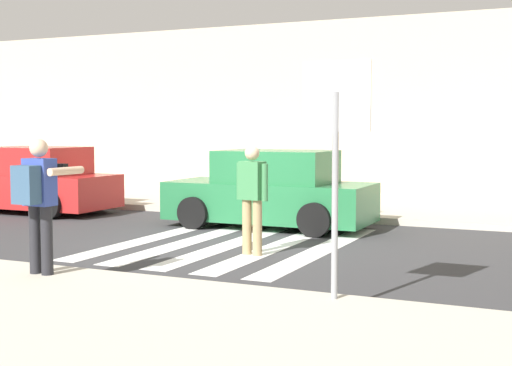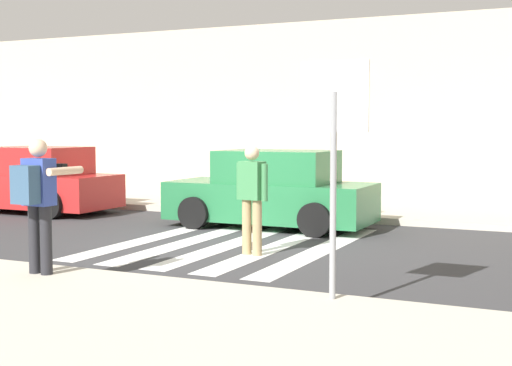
% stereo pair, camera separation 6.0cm
% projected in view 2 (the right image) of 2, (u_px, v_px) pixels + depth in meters
% --- Properties ---
extents(ground_plane, '(120.00, 120.00, 0.00)m').
position_uv_depth(ground_plane, '(229.00, 245.00, 12.17)').
color(ground_plane, '#38383A').
extents(sidewalk_far, '(60.00, 4.80, 0.14)m').
position_uv_depth(sidewalk_far, '(339.00, 206.00, 17.59)').
color(sidewalk_far, beige).
rests_on(sidewalk_far, ground).
extents(building_facade_far, '(56.00, 4.00, 5.00)m').
position_uv_depth(building_facade_far, '(386.00, 111.00, 21.38)').
color(building_facade_far, beige).
rests_on(building_facade_far, ground).
extents(crosswalk_stripe_0, '(0.44, 5.20, 0.01)m').
position_uv_depth(crosswalk_stripe_0, '(156.00, 237.00, 13.03)').
color(crosswalk_stripe_0, silver).
rests_on(crosswalk_stripe_0, ground).
extents(crosswalk_stripe_1, '(0.44, 5.20, 0.01)m').
position_uv_depth(crosswalk_stripe_1, '(194.00, 240.00, 12.69)').
color(crosswalk_stripe_1, silver).
rests_on(crosswalk_stripe_1, ground).
extents(crosswalk_stripe_2, '(0.44, 5.20, 0.01)m').
position_uv_depth(crosswalk_stripe_2, '(234.00, 243.00, 12.36)').
color(crosswalk_stripe_2, silver).
rests_on(crosswalk_stripe_2, ground).
extents(crosswalk_stripe_3, '(0.44, 5.20, 0.01)m').
position_uv_depth(crosswalk_stripe_3, '(277.00, 246.00, 12.02)').
color(crosswalk_stripe_3, silver).
rests_on(crosswalk_stripe_3, ground).
extents(crosswalk_stripe_4, '(0.44, 5.20, 0.01)m').
position_uv_depth(crosswalk_stripe_4, '(321.00, 250.00, 11.68)').
color(crosswalk_stripe_4, silver).
rests_on(crosswalk_stripe_4, ground).
extents(stop_sign, '(0.76, 0.08, 2.58)m').
position_uv_depth(stop_sign, '(334.00, 126.00, 7.65)').
color(stop_sign, gray).
rests_on(stop_sign, sidewalk_near).
extents(photographer_with_backpack, '(0.61, 0.86, 1.72)m').
position_uv_depth(photographer_with_backpack, '(38.00, 194.00, 9.02)').
color(photographer_with_backpack, '#232328').
rests_on(photographer_with_backpack, sidewalk_near).
extents(pedestrian_crossing, '(0.57, 0.31, 1.72)m').
position_uv_depth(pedestrian_crossing, '(252.00, 194.00, 11.15)').
color(pedestrian_crossing, tan).
rests_on(pedestrian_crossing, ground).
extents(parked_car_red, '(4.10, 1.92, 1.55)m').
position_uv_depth(parked_car_red, '(34.00, 182.00, 16.87)').
color(parked_car_red, red).
rests_on(parked_car_red, ground).
extents(parked_car_green, '(4.10, 1.92, 1.55)m').
position_uv_depth(parked_car_green, '(272.00, 191.00, 14.28)').
color(parked_car_green, '#236B3D').
rests_on(parked_car_green, ground).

